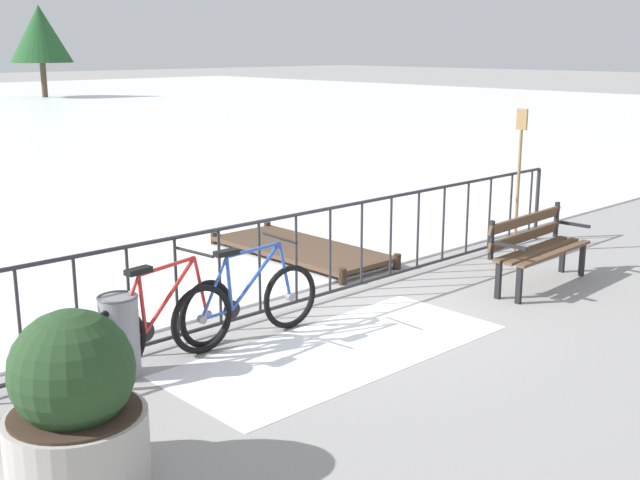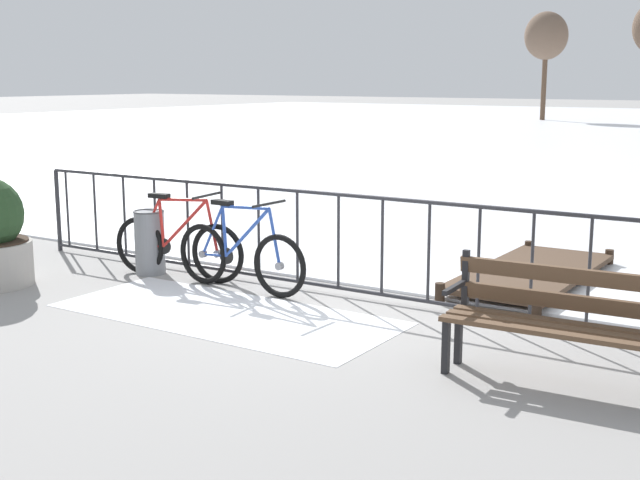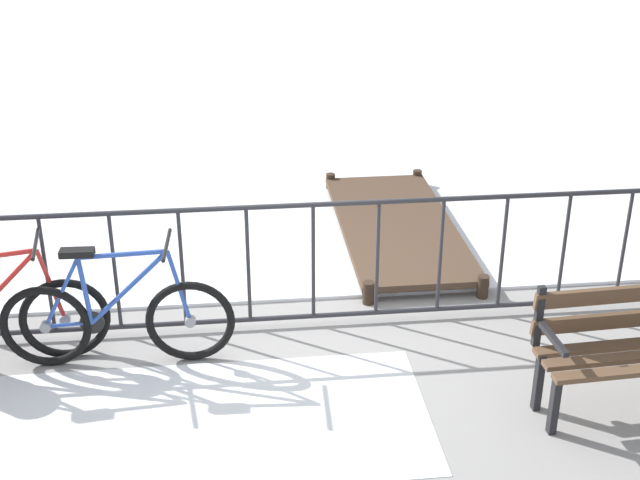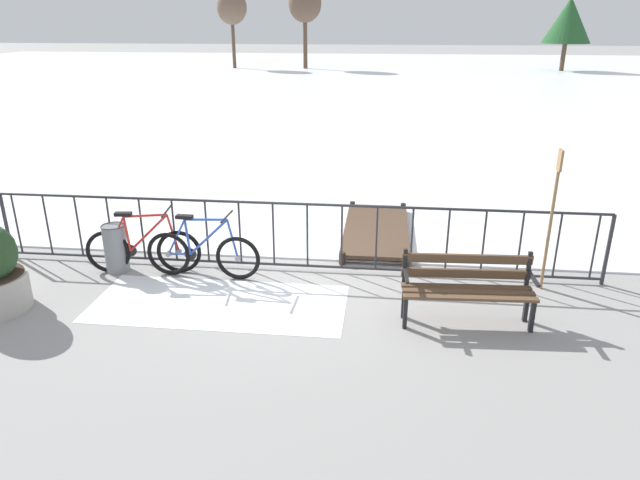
# 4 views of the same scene
# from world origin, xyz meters

# --- Properties ---
(ground_plane) EXTENTS (160.00, 160.00, 0.00)m
(ground_plane) POSITION_xyz_m (0.00, 0.00, 0.00)
(ground_plane) COLOR gray
(snow_patch) EXTENTS (3.38, 1.43, 0.01)m
(snow_patch) POSITION_xyz_m (-0.78, -1.20, 0.00)
(snow_patch) COLOR white
(snow_patch) RESTS_ON ground
(railing_fence) EXTENTS (9.06, 0.06, 1.07)m
(railing_fence) POSITION_xyz_m (0.00, 0.00, 0.56)
(railing_fence) COLOR #2D2D33
(railing_fence) RESTS_ON ground
(bicycle_near_railing) EXTENTS (1.71, 0.52, 0.97)m
(bicycle_near_railing) POSITION_xyz_m (-2.15, -0.33, 0.37)
(bicycle_near_railing) COLOR black
(bicycle_near_railing) RESTS_ON ground
(bicycle_second) EXTENTS (1.71, 0.52, 0.97)m
(bicycle_second) POSITION_xyz_m (-1.23, -0.39, 0.37)
(bicycle_second) COLOR black
(bicycle_second) RESTS_ON ground
(park_bench) EXTENTS (1.62, 0.56, 0.89)m
(park_bench) POSITION_xyz_m (2.41, -1.29, 0.51)
(park_bench) COLOR brown
(park_bench) RESTS_ON ground
(planter_with_shrub) EXTENTS (0.93, 0.93, 1.18)m
(planter_with_shrub) POSITION_xyz_m (-3.66, -1.68, 0.54)
(planter_with_shrub) COLOR #ADA8A0
(planter_with_shrub) RESTS_ON ground
(trash_bin) EXTENTS (0.35, 0.35, 0.73)m
(trash_bin) POSITION_xyz_m (-2.58, -0.33, 0.37)
(trash_bin) COLOR gray
(trash_bin) RESTS_ON ground
(oar_upright) EXTENTS (0.04, 0.16, 1.98)m
(oar_upright) POSITION_xyz_m (3.60, -0.24, 1.14)
(oar_upright) COLOR #937047
(oar_upright) RESTS_ON ground
(wooden_dock) EXTENTS (1.10, 2.72, 0.20)m
(wooden_dock) POSITION_xyz_m (1.25, 1.61, 0.12)
(wooden_dock) COLOR #4C3828
(wooden_dock) RESTS_ON ground
(tree_west_mid) EXTENTS (3.32, 3.32, 4.96)m
(tree_west_mid) POSITION_xyz_m (13.78, 36.75, 3.42)
(tree_west_mid) COLOR brown
(tree_west_mid) RESTS_ON ground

